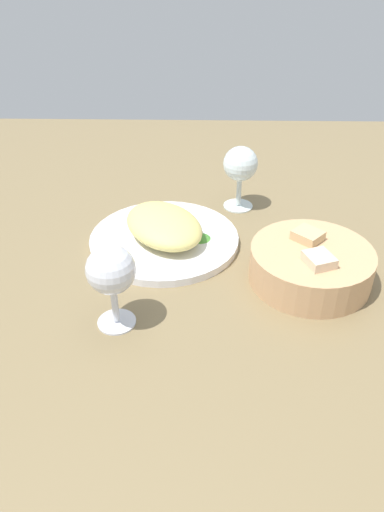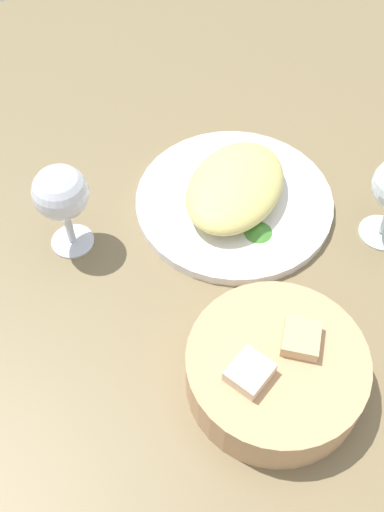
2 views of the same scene
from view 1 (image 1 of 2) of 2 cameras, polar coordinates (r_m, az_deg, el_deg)
ground_plane at (r=87.61cm, az=0.05°, el=0.04°), size 140.00×140.00×2.00cm
plate at (r=89.11cm, az=-3.24°, el=1.94°), size 26.94×26.94×1.40cm
omelette at (r=87.52cm, az=-3.30°, el=3.62°), size 21.12×19.57×4.67cm
lettuce_garnish at (r=87.72cm, az=0.99°, el=2.35°), size 3.74×3.74×1.02cm
bread_basket at (r=80.61cm, az=13.68°, el=-0.98°), size 19.59×19.59×7.41cm
wine_glass_near at (r=67.34cm, az=-9.41°, el=-1.99°), size 6.95×6.95×13.05cm
wine_glass_far at (r=97.79cm, az=5.66°, el=10.31°), size 6.85×6.85×12.90cm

